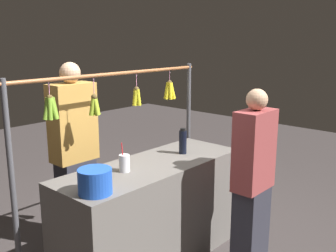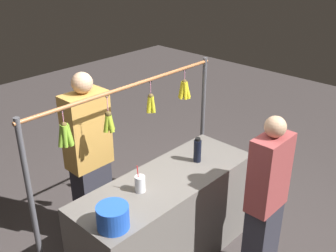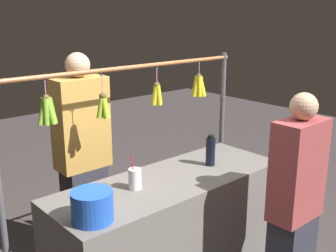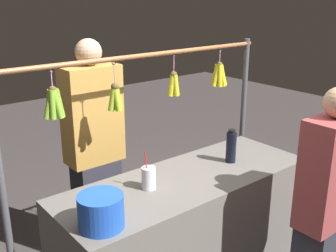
{
  "view_description": "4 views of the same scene",
  "coord_description": "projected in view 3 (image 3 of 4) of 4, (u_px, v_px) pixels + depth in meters",
  "views": [
    {
      "loc": [
        2.27,
        2.21,
        1.96
      ],
      "look_at": [
        -0.21,
        0.0,
        1.2
      ],
      "focal_mm": 41.68,
      "sensor_mm": 36.0,
      "label": 1
    },
    {
      "loc": [
        2.11,
        2.0,
        2.78
      ],
      "look_at": [
        -0.01,
        0.0,
        1.41
      ],
      "focal_mm": 42.51,
      "sensor_mm": 36.0,
      "label": 2
    },
    {
      "loc": [
        1.8,
        2.01,
        2.05
      ],
      "look_at": [
        0.02,
        0.0,
        1.3
      ],
      "focal_mm": 44.23,
      "sensor_mm": 36.0,
      "label": 3
    },
    {
      "loc": [
        1.61,
        1.79,
        2.05
      ],
      "look_at": [
        0.16,
        0.0,
        1.29
      ],
      "focal_mm": 43.59,
      "sensor_mm": 36.0,
      "label": 4
    }
  ],
  "objects": [
    {
      "name": "water_bottle",
      "position": [
        211.0,
        151.0,
        3.13
      ],
      "size": [
        0.07,
        0.07,
        0.24
      ],
      "color": "black",
      "rests_on": "market_counter"
    },
    {
      "name": "blue_bucket",
      "position": [
        92.0,
        206.0,
        2.3
      ],
      "size": [
        0.24,
        0.24,
        0.18
      ],
      "primitive_type": "cylinder",
      "color": "blue",
      "rests_on": "market_counter"
    },
    {
      "name": "display_rack",
      "position": [
        133.0,
        128.0,
        3.14
      ],
      "size": [
        2.12,
        0.14,
        1.69
      ],
      "color": "#4C4C51",
      "rests_on": "ground"
    },
    {
      "name": "vendor_person",
      "position": [
        83.0,
        163.0,
        3.33
      ],
      "size": [
        0.42,
        0.22,
        1.75
      ],
      "color": "#2D2D38",
      "rests_on": "ground"
    },
    {
      "name": "market_counter",
      "position": [
        170.0,
        236.0,
        3.02
      ],
      "size": [
        1.76,
        0.63,
        0.91
      ],
      "primitive_type": "cube",
      "color": "#66605B",
      "rests_on": "ground"
    },
    {
      "name": "drink_cup",
      "position": [
        135.0,
        179.0,
        2.73
      ],
      "size": [
        0.09,
        0.09,
        0.24
      ],
      "color": "silver",
      "rests_on": "market_counter"
    },
    {
      "name": "customer_person",
      "position": [
        294.0,
        213.0,
        2.69
      ],
      "size": [
        0.37,
        0.2,
        1.57
      ],
      "color": "#2D2D38",
      "rests_on": "ground"
    }
  ]
}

